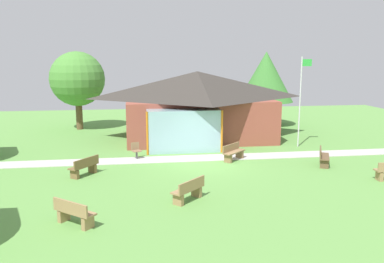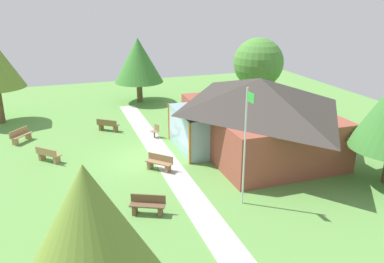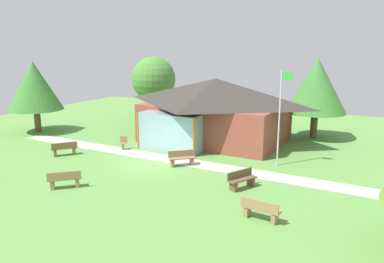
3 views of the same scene
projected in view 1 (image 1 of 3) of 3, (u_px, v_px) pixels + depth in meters
ground_plane at (206, 163)px, 20.04m from camera, size 44.00×44.00×0.00m
pavilion at (197, 104)px, 25.88m from camera, size 10.13×8.29×4.35m
footpath at (203, 158)px, 20.91m from camera, size 23.27×1.42×0.03m
flagpole at (301, 98)px, 23.16m from camera, size 0.64×0.08×5.28m
bench_front_center at (189, 191)px, 14.61m from camera, size 1.38×1.37×0.84m
bench_mid_left at (84, 167)px, 17.75m from camera, size 1.26×1.46×0.84m
bench_front_left at (74, 213)px, 12.48m from camera, size 1.43×1.31×0.84m
bench_mid_right at (323, 157)px, 19.47m from camera, size 1.04×1.54×0.84m
bench_rear_near_path at (233, 153)px, 20.43m from camera, size 1.39×1.36×0.84m
patio_chair_west at (136, 151)px, 20.72m from camera, size 0.57×0.57×0.86m
tree_behind_pavilion_right at (266, 77)px, 30.54m from camera, size 4.25×4.25×5.69m
tree_behind_pavilion_left at (77, 79)px, 28.75m from camera, size 3.94×3.94×5.68m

